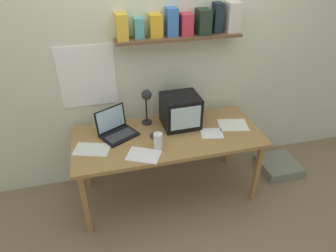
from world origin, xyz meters
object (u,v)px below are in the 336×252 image
at_px(crt_monitor, 181,111).
at_px(laptop, 116,128).
at_px(corner_desk, 168,140).
at_px(desk_lamp, 147,100).
at_px(open_notebook, 212,133).
at_px(loose_paper_near_monitor, 92,149).
at_px(printed_handout, 144,155).
at_px(juice_glass, 158,141).
at_px(loose_paper_near_laptop, 233,125).
at_px(floor_cushion, 278,166).
at_px(computer_mouse, 154,136).

xyz_separation_m(crt_monitor, laptop, (-0.62, -0.01, -0.09)).
bearing_deg(corner_desk, crt_monitor, 42.97).
height_order(desk_lamp, open_notebook, desk_lamp).
bearing_deg(loose_paper_near_monitor, open_notebook, -1.14).
distance_m(crt_monitor, printed_handout, 0.60).
xyz_separation_m(desk_lamp, juice_glass, (0.02, -0.37, -0.21)).
distance_m(juice_glass, loose_paper_near_monitor, 0.57).
bearing_deg(loose_paper_near_laptop, floor_cushion, 1.41).
distance_m(printed_handout, floor_cushion, 1.71).
distance_m(corner_desk, printed_handout, 0.36).
bearing_deg(floor_cushion, crt_monitor, 174.00).
height_order(desk_lamp, printed_handout, desk_lamp).
bearing_deg(computer_mouse, printed_handout, -120.89).
height_order(corner_desk, loose_paper_near_laptop, loose_paper_near_laptop).
relative_size(corner_desk, open_notebook, 7.39).
bearing_deg(floor_cushion, desk_lamp, 172.71).
distance_m(crt_monitor, loose_paper_near_laptop, 0.53).
height_order(laptop, juice_glass, laptop).
bearing_deg(desk_lamp, floor_cushion, -4.92).
bearing_deg(printed_handout, corner_desk, 41.25).
distance_m(desk_lamp, open_notebook, 0.67).
bearing_deg(laptop, printed_handout, -91.98).
bearing_deg(laptop, loose_paper_near_laptop, -34.81).
relative_size(corner_desk, desk_lamp, 4.53).
distance_m(juice_glass, floor_cushion, 1.60).
bearing_deg(loose_paper_near_monitor, floor_cushion, 2.29).
xyz_separation_m(corner_desk, laptop, (-0.46, 0.14, 0.12)).
xyz_separation_m(corner_desk, open_notebook, (0.40, -0.07, 0.06)).
distance_m(loose_paper_near_laptop, floor_cushion, 0.92).
bearing_deg(open_notebook, computer_mouse, 173.03).
relative_size(printed_handout, open_notebook, 1.40).
relative_size(crt_monitor, floor_cushion, 0.85).
relative_size(crt_monitor, laptop, 0.89).
bearing_deg(juice_glass, desk_lamp, 93.20).
height_order(laptop, computer_mouse, laptop).
relative_size(juice_glass, loose_paper_near_laptop, 0.43).
relative_size(desk_lamp, computer_mouse, 3.33).
relative_size(corner_desk, loose_paper_near_monitor, 5.03).
xyz_separation_m(laptop, loose_paper_near_laptop, (1.10, -0.13, -0.06)).
bearing_deg(desk_lamp, printed_handout, -102.77).
xyz_separation_m(corner_desk, crt_monitor, (0.16, 0.15, 0.21)).
xyz_separation_m(computer_mouse, loose_paper_near_monitor, (-0.55, -0.04, -0.01)).
bearing_deg(laptop, crt_monitor, -27.55).
bearing_deg(loose_paper_near_monitor, computer_mouse, 4.50).
xyz_separation_m(juice_glass, computer_mouse, (-0.00, 0.15, -0.04)).
height_order(corner_desk, juice_glass, juice_glass).
bearing_deg(loose_paper_near_monitor, juice_glass, -10.76).
bearing_deg(loose_paper_near_laptop, corner_desk, -178.75).
distance_m(laptop, floor_cushion, 1.89).
height_order(crt_monitor, loose_paper_near_laptop, crt_monitor).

